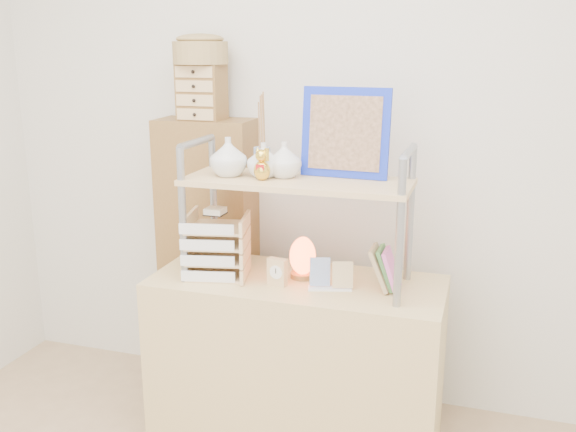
{
  "coord_description": "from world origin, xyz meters",
  "views": [
    {
      "loc": [
        0.71,
        -1.17,
        1.68
      ],
      "look_at": [
        -0.04,
        1.2,
        1.02
      ],
      "focal_mm": 40.0,
      "sensor_mm": 36.0,
      "label": 1
    }
  ],
  "objects_px": {
    "desk": "(296,363)",
    "cabinet": "(209,257)",
    "letter_tray": "(217,249)",
    "salt_lamp": "(303,257)"
  },
  "relations": [
    {
      "from": "letter_tray",
      "to": "desk",
      "type": "bearing_deg",
      "value": 8.27
    },
    {
      "from": "desk",
      "to": "letter_tray",
      "type": "distance_m",
      "value": 0.6
    },
    {
      "from": "desk",
      "to": "salt_lamp",
      "type": "height_order",
      "value": "salt_lamp"
    },
    {
      "from": "desk",
      "to": "letter_tray",
      "type": "relative_size",
      "value": 4.09
    },
    {
      "from": "salt_lamp",
      "to": "letter_tray",
      "type": "bearing_deg",
      "value": -166.62
    },
    {
      "from": "cabinet",
      "to": "letter_tray",
      "type": "relative_size",
      "value": 4.61
    },
    {
      "from": "cabinet",
      "to": "salt_lamp",
      "type": "height_order",
      "value": "cabinet"
    },
    {
      "from": "desk",
      "to": "cabinet",
      "type": "bearing_deg",
      "value": 146.67
    },
    {
      "from": "cabinet",
      "to": "salt_lamp",
      "type": "bearing_deg",
      "value": -32.83
    },
    {
      "from": "desk",
      "to": "salt_lamp",
      "type": "distance_m",
      "value": 0.47
    }
  ]
}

